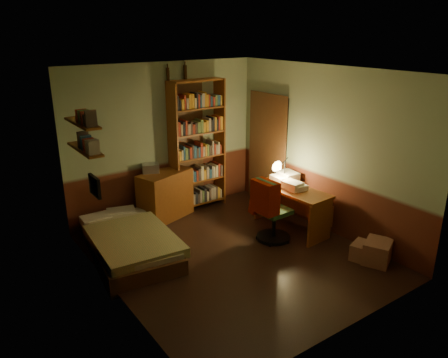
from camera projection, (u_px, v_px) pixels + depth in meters
floor at (234, 256)px, 6.30m from camera, size 3.50×4.00×0.02m
ceiling at (236, 70)px, 5.44m from camera, size 3.50×4.00×0.02m
wall_back at (165, 140)px, 7.42m from camera, size 3.50×0.02×2.60m
wall_left at (109, 198)px, 4.92m from camera, size 0.02×4.00×2.60m
wall_right at (325, 150)px, 6.83m from camera, size 0.02×4.00×2.60m
wall_front at (355, 221)px, 4.32m from camera, size 3.50×0.02×2.60m
doorway at (268, 151)px, 7.91m from camera, size 0.06×0.90×2.00m
door_trim at (267, 151)px, 7.89m from camera, size 0.02×0.98×2.08m
bed at (128, 234)px, 6.31m from camera, size 1.26×2.03×0.57m
dresser at (165, 195)px, 7.44m from camera, size 1.02×0.73×0.82m
mini_stereo at (151, 168)px, 7.28m from camera, size 0.33×0.30×0.15m
bookshelf at (197, 146)px, 7.65m from camera, size 1.00×0.38×2.30m
bottle_left at (168, 74)px, 7.07m from camera, size 0.06×0.06×0.21m
bottle_right at (185, 72)px, 7.24m from camera, size 0.07×0.07×0.23m
desk at (291, 208)px, 7.05m from camera, size 0.62×1.33×0.69m
paper_stack at (288, 176)px, 7.32m from camera, size 0.29×0.37×0.14m
desk_lamp at (285, 163)px, 7.16m from camera, size 0.24×0.24×0.65m
office_chair at (274, 213)px, 6.65m from camera, size 0.45×0.40×0.87m
red_jacket at (271, 176)px, 6.20m from camera, size 0.24×0.42×0.49m
wall_shelf_lower at (85, 149)px, 5.73m from camera, size 0.20×0.90×0.03m
wall_shelf_upper at (82, 123)px, 5.62m from camera, size 0.20×0.90×0.03m
framed_picture at (95, 186)px, 5.42m from camera, size 0.04×0.32×0.26m
cardboard_box_a at (377, 252)px, 6.08m from camera, size 0.53×0.49×0.32m
cardboard_box_b at (363, 251)px, 6.17m from camera, size 0.41×0.37×0.24m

